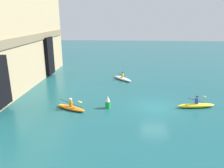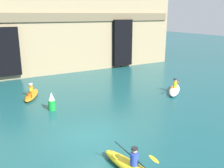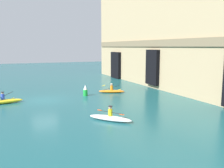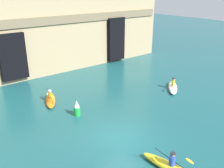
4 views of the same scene
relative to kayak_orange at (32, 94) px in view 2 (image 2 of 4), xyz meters
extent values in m
plane|color=#195156|center=(1.14, -7.81, -0.21)|extent=(120.00, 120.00, 0.00)
cube|color=brown|center=(-0.50, 6.19, 5.52)|extent=(37.54, 0.24, 0.85)
cube|color=black|center=(-0.80, 6.09, 2.50)|extent=(2.52, 0.70, 4.44)
cube|color=black|center=(11.84, 6.09, 2.64)|extent=(2.37, 0.70, 5.22)
ellipsoid|color=orange|center=(0.00, 0.00, -0.05)|extent=(1.94, 3.05, 0.32)
cylinder|color=orange|center=(0.00, 0.00, 0.37)|extent=(0.31, 0.31, 0.51)
sphere|color=tan|center=(0.00, 0.00, 0.73)|extent=(0.22, 0.22, 0.22)
cylinder|color=silver|center=(0.00, 0.00, 0.82)|extent=(0.28, 0.28, 0.06)
cylinder|color=black|center=(0.00, 0.00, 0.39)|extent=(0.49, 2.08, 0.62)
ellipsoid|color=yellow|center=(-0.20, -0.92, 0.65)|extent=(0.27, 0.47, 0.17)
ellipsoid|color=yellow|center=(0.20, 0.92, 0.13)|extent=(0.27, 0.47, 0.17)
cylinder|color=#2D47B7|center=(1.28, -11.60, 0.46)|extent=(0.32, 0.32, 0.50)
sphere|color=tan|center=(1.28, -11.60, 0.82)|extent=(0.22, 0.22, 0.22)
cylinder|color=#232328|center=(1.28, -11.60, 0.91)|extent=(0.27, 0.27, 0.06)
cylinder|color=black|center=(1.28, -11.60, 0.48)|extent=(0.68, 1.86, 0.77)
ellipsoid|color=yellow|center=(1.56, -12.41, 0.81)|extent=(0.31, 0.46, 0.20)
ellipsoid|color=yellow|center=(1.00, -10.79, 0.16)|extent=(0.31, 0.46, 0.20)
ellipsoid|color=white|center=(10.20, -4.46, -0.03)|extent=(3.01, 2.78, 0.36)
cylinder|color=gold|center=(10.20, -4.46, 0.40)|extent=(0.31, 0.31, 0.49)
sphere|color=tan|center=(10.20, -4.46, 0.76)|extent=(0.24, 0.24, 0.24)
cylinder|color=#232328|center=(10.20, -4.46, 0.86)|extent=(0.30, 0.30, 0.06)
cylinder|color=black|center=(10.20, -4.46, 0.42)|extent=(1.90, 1.20, 0.07)
ellipsoid|color=#D84C19|center=(9.36, -4.98, 0.44)|extent=(0.47, 0.39, 0.06)
ellipsoid|color=#D84C19|center=(11.03, -3.94, 0.41)|extent=(0.47, 0.39, 0.06)
cylinder|color=green|center=(0.55, -3.35, 0.13)|extent=(0.48, 0.48, 0.67)
cone|color=white|center=(0.55, -3.35, 0.73)|extent=(0.41, 0.41, 0.54)
camera|label=1|loc=(-18.18, -5.08, 7.96)|focal=35.00mm
camera|label=2|loc=(-3.67, -18.47, 5.80)|focal=40.00mm
camera|label=3|loc=(26.27, -11.22, 5.09)|focal=40.00mm
camera|label=4|loc=(-7.57, -17.89, 8.75)|focal=40.00mm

